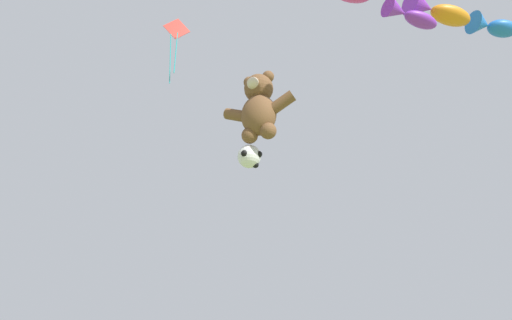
# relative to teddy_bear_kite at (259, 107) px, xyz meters

# --- Properties ---
(teddy_bear_kite) EXTENTS (2.43, 1.07, 2.46)m
(teddy_bear_kite) POSITION_rel_teddy_bear_kite_xyz_m (0.00, 0.00, 0.00)
(teddy_bear_kite) COLOR brown
(soccer_ball_kite) EXTENTS (0.79, 0.78, 0.72)m
(soccer_ball_kite) POSITION_rel_teddy_bear_kite_xyz_m (-0.45, 0.28, -1.52)
(soccer_ball_kite) COLOR white
(fish_kite_violet) EXTENTS (1.58, 1.72, 0.59)m
(fish_kite_violet) POSITION_rel_teddy_bear_kite_xyz_m (4.74, 0.24, 1.92)
(fish_kite_violet) COLOR purple
(fish_kite_tangerine) EXTENTS (2.12, 2.13, 0.80)m
(fish_kite_tangerine) POSITION_rel_teddy_bear_kite_xyz_m (5.56, 1.23, 2.69)
(fish_kite_tangerine) COLOR orange
(fish_kite_cobalt) EXTENTS (1.75, 1.62, 0.76)m
(fish_kite_cobalt) POSITION_rel_teddy_bear_kite_xyz_m (7.21, 2.97, 2.91)
(fish_kite_cobalt) COLOR blue
(diamond_kite) EXTENTS (0.74, 0.70, 2.89)m
(diamond_kite) POSITION_rel_teddy_bear_kite_xyz_m (-3.00, -0.74, 3.60)
(diamond_kite) COLOR red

